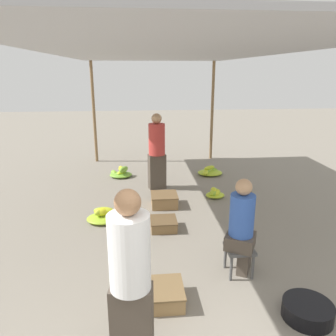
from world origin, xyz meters
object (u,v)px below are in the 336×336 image
object	(u,v)px
basin_black	(308,311)
banana_pile_right_0	(210,172)
banana_pile_left_1	(121,173)
shopper_walking_mid	(157,150)
crate_far	(162,294)
crate_near	(164,200)
banana_pile_left_0	(103,215)
crate_mid	(164,224)
vendor_foreground	(130,278)
stool	(239,252)
banana_pile_right_1	(215,193)
vendor_seated	(242,226)

from	to	relation	value
basin_black	banana_pile_right_0	size ratio (longest dim) A/B	0.86
banana_pile_left_1	shopper_walking_mid	world-z (taller)	shopper_walking_mid
crate_far	crate_near	bearing A→B (deg)	84.65
banana_pile_left_0	crate_far	size ratio (longest dim) A/B	1.16
banana_pile_left_1	crate_near	xyz separation A→B (m)	(0.91, -1.89, 0.03)
banana_pile_left_0	crate_near	xyz separation A→B (m)	(1.10, 0.55, 0.02)
crate_mid	crate_far	xyz separation A→B (m)	(-0.16, -1.75, 0.01)
vendor_foreground	stool	distance (m)	1.85
banana_pile_right_0	stool	bearing A→B (deg)	-97.51
banana_pile_right_1	crate_near	size ratio (longest dim) A/B	0.76
banana_pile_left_1	banana_pile_right_1	size ratio (longest dim) A/B	1.45
vendor_seated	shopper_walking_mid	xyz separation A→B (m)	(-0.84, 3.25, 0.20)
banana_pile_right_1	crate_mid	distance (m)	1.74
vendor_foreground	banana_pile_left_0	world-z (taller)	vendor_foreground
vendor_seated	crate_mid	world-z (taller)	vendor_seated
stool	banana_pile_left_1	xyz separation A→B (m)	(-1.66, 4.15, -0.21)
banana_pile_right_0	crate_far	world-z (taller)	banana_pile_right_0
banana_pile_left_1	vendor_seated	bearing A→B (deg)	-67.95
crate_near	crate_mid	xyz separation A→B (m)	(-0.09, -0.96, -0.03)
stool	shopper_walking_mid	world-z (taller)	shopper_walking_mid
vendor_seated	banana_pile_right_0	bearing A→B (deg)	82.69
banana_pile_right_0	banana_pile_left_0	bearing A→B (deg)	-135.15
stool	shopper_walking_mid	size ratio (longest dim) A/B	0.23
vendor_seated	banana_pile_left_0	size ratio (longest dim) A/B	2.27
basin_black	banana_pile_right_1	bearing A→B (deg)	92.85
vendor_foreground	banana_pile_left_0	distance (m)	3.02
banana_pile_left_0	banana_pile_right_1	world-z (taller)	banana_pile_left_0
vendor_seated	crate_far	bearing A→B (deg)	-155.92
basin_black	banana_pile_right_1	xyz separation A→B (m)	(-0.17, 3.44, 0.00)
banana_pile_left_1	banana_pile_right_1	world-z (taller)	banana_pile_left_1
basin_black	crate_near	size ratio (longest dim) A/B	1.04
banana_pile_left_0	banana_pile_right_1	xyz separation A→B (m)	(2.17, 0.89, -0.01)
banana_pile_right_0	crate_mid	distance (m)	3.11
vendor_foreground	banana_pile_right_0	distance (m)	5.64
banana_pile_right_0	crate_far	bearing A→B (deg)	-108.83
banana_pile_left_1	crate_far	bearing A→B (deg)	-81.92
banana_pile_left_0	crate_mid	bearing A→B (deg)	-21.67
crate_mid	crate_far	distance (m)	1.76
vendor_foreground	crate_mid	world-z (taller)	vendor_foreground
vendor_seated	basin_black	bearing A→B (deg)	-60.98
vendor_seated	shopper_walking_mid	world-z (taller)	shopper_walking_mid
shopper_walking_mid	banana_pile_left_1	bearing A→B (deg)	133.11
banana_pile_right_1	stool	bearing A→B (deg)	-96.86
vendor_seated	crate_mid	xyz separation A→B (m)	(-0.86, 1.30, -0.57)
crate_near	crate_mid	distance (m)	0.96
crate_far	banana_pile_left_0	bearing A→B (deg)	111.50
crate_mid	crate_far	size ratio (longest dim) A/B	0.88
vendor_seated	banana_pile_right_0	distance (m)	4.16
banana_pile_right_0	crate_mid	bearing A→B (deg)	-116.44
crate_mid	crate_far	world-z (taller)	crate_far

